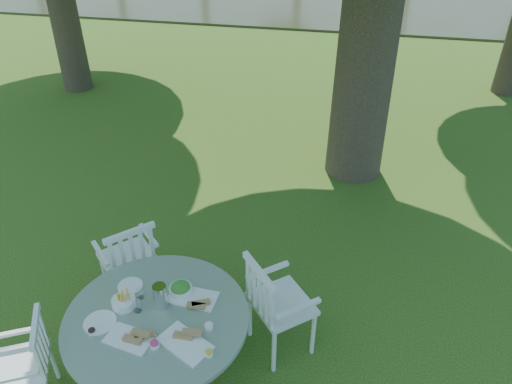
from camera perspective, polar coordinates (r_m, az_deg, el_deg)
ground at (r=5.59m, az=-0.41°, el=-8.38°), size 140.00×140.00×0.00m
table at (r=4.25m, az=-11.15°, el=-14.98°), size 1.48×1.48×0.73m
chair_ne at (r=4.38m, az=1.81°, el=-12.42°), size 0.70×0.70×1.01m
chair_nw at (r=4.97m, az=-14.17°, el=-7.27°), size 0.67×0.67×0.97m
chair_sw at (r=4.45m, az=-24.28°, el=-17.00°), size 0.57×0.58×0.88m
tableware at (r=4.18m, az=-11.37°, el=-12.67°), size 1.08×0.79×0.22m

